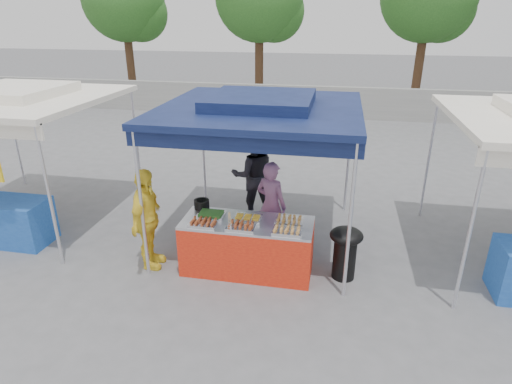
% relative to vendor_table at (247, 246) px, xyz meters
% --- Properties ---
extents(ground_plane, '(80.00, 80.00, 0.00)m').
position_rel_vendor_table_xyz_m(ground_plane, '(0.00, 0.10, -0.43)').
color(ground_plane, slate).
extents(back_wall, '(40.00, 0.25, 1.20)m').
position_rel_vendor_table_xyz_m(back_wall, '(0.00, 11.10, 0.17)').
color(back_wall, gray).
rests_on(back_wall, ground_plane).
extents(main_canopy, '(3.20, 3.20, 2.57)m').
position_rel_vendor_table_xyz_m(main_canopy, '(0.00, 1.07, 1.94)').
color(main_canopy, silver).
rests_on(main_canopy, ground_plane).
extents(neighbor_stall_left, '(3.20, 3.20, 2.57)m').
position_rel_vendor_table_xyz_m(neighbor_stall_left, '(-4.50, 0.67, 1.18)').
color(neighbor_stall_left, silver).
rests_on(neighbor_stall_left, ground_plane).
extents(tree_0, '(3.60, 3.55, 6.11)m').
position_rel_vendor_table_xyz_m(tree_0, '(-8.15, 13.23, 3.75)').
color(tree_0, '#492F1C').
rests_on(tree_0, ground_plane).
extents(tree_1, '(3.65, 3.62, 6.21)m').
position_rel_vendor_table_xyz_m(tree_1, '(-2.14, 13.16, 3.82)').
color(tree_1, '#492F1C').
rests_on(tree_1, ground_plane).
extents(vendor_table, '(2.00, 0.80, 0.85)m').
position_rel_vendor_table_xyz_m(vendor_table, '(0.00, 0.00, 0.00)').
color(vendor_table, red).
rests_on(vendor_table, ground_plane).
extents(food_tray_fl, '(0.42, 0.30, 0.07)m').
position_rel_vendor_table_xyz_m(food_tray_fl, '(-0.62, -0.24, 0.46)').
color(food_tray_fl, white).
rests_on(food_tray_fl, vendor_table).
extents(food_tray_fm, '(0.42, 0.30, 0.07)m').
position_rel_vendor_table_xyz_m(food_tray_fm, '(-0.04, -0.24, 0.46)').
color(food_tray_fm, white).
rests_on(food_tray_fm, vendor_table).
extents(food_tray_fr, '(0.42, 0.30, 0.07)m').
position_rel_vendor_table_xyz_m(food_tray_fr, '(0.64, -0.24, 0.46)').
color(food_tray_fr, white).
rests_on(food_tray_fr, vendor_table).
extents(food_tray_bl, '(0.42, 0.30, 0.07)m').
position_rel_vendor_table_xyz_m(food_tray_bl, '(-0.59, 0.06, 0.46)').
color(food_tray_bl, white).
rests_on(food_tray_bl, vendor_table).
extents(food_tray_bm, '(0.42, 0.30, 0.07)m').
position_rel_vendor_table_xyz_m(food_tray_bm, '(-0.00, 0.05, 0.46)').
color(food_tray_bm, white).
rests_on(food_tray_bm, vendor_table).
extents(food_tray_br, '(0.42, 0.30, 0.07)m').
position_rel_vendor_table_xyz_m(food_tray_br, '(0.63, 0.09, 0.46)').
color(food_tray_br, white).
rests_on(food_tray_br, vendor_table).
extents(cooking_pot, '(0.25, 0.25, 0.14)m').
position_rel_vendor_table_xyz_m(cooking_pot, '(-0.82, 0.34, 0.50)').
color(cooking_pot, black).
rests_on(cooking_pot, vendor_table).
extents(skewer_cup, '(0.07, 0.07, 0.09)m').
position_rel_vendor_table_xyz_m(skewer_cup, '(-0.19, -0.30, 0.47)').
color(skewer_cup, silver).
rests_on(skewer_cup, vendor_table).
extents(wok_burner, '(0.50, 0.50, 0.84)m').
position_rel_vendor_table_xyz_m(wok_burner, '(1.49, 0.08, 0.07)').
color(wok_burner, black).
rests_on(wok_burner, ground_plane).
extents(crate_left, '(0.56, 0.39, 0.33)m').
position_rel_vendor_table_xyz_m(crate_left, '(-0.35, 0.63, -0.26)').
color(crate_left, '#163BB8').
rests_on(crate_left, ground_plane).
extents(crate_right, '(0.53, 0.37, 0.32)m').
position_rel_vendor_table_xyz_m(crate_right, '(0.40, 0.64, -0.27)').
color(crate_right, '#163BB8').
rests_on(crate_right, ground_plane).
extents(crate_stacked, '(0.52, 0.36, 0.31)m').
position_rel_vendor_table_xyz_m(crate_stacked, '(0.40, 0.64, 0.04)').
color(crate_stacked, '#163BB8').
rests_on(crate_stacked, crate_right).
extents(vendor_woman, '(0.67, 0.57, 1.55)m').
position_rel_vendor_table_xyz_m(vendor_woman, '(0.24, 0.83, 0.35)').
color(vendor_woman, '#9C638E').
rests_on(vendor_woman, ground_plane).
extents(helper_man, '(1.02, 0.91, 1.74)m').
position_rel_vendor_table_xyz_m(helper_man, '(-0.30, 1.94, 0.45)').
color(helper_man, '#222227').
rests_on(helper_man, ground_plane).
extents(customer_person, '(0.45, 0.98, 1.65)m').
position_rel_vendor_table_xyz_m(customer_person, '(-1.55, -0.18, 0.40)').
color(customer_person, yellow).
rests_on(customer_person, ground_plane).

